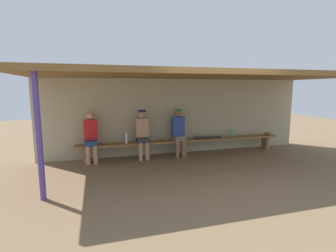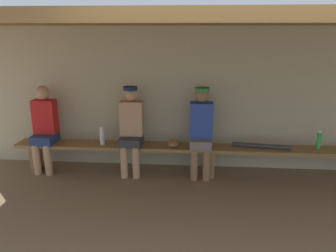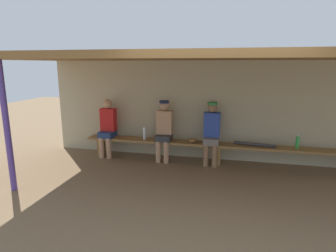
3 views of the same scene
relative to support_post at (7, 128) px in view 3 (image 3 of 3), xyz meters
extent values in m
plane|color=brown|center=(3.36, 0.55, -1.10)|extent=(24.00, 24.00, 0.00)
cube|color=#B7AD8C|center=(3.36, 2.55, 0.00)|extent=(8.00, 0.20, 2.20)
cube|color=brown|center=(3.36, 1.25, 1.16)|extent=(8.00, 2.80, 0.12)
cylinder|color=#4C388C|center=(0.00, 0.00, 0.00)|extent=(0.10, 0.10, 2.20)
cube|color=olive|center=(3.36, 2.10, -0.67)|extent=(6.00, 0.36, 0.05)
cube|color=olive|center=(0.61, 2.10, -0.90)|extent=(0.08, 0.29, 0.41)
cube|color=olive|center=(3.36, 2.10, -0.90)|extent=(0.08, 0.29, 0.41)
cube|color=#333338|center=(2.15, 2.08, -0.57)|extent=(0.32, 0.40, 0.14)
cylinder|color=tan|center=(2.06, 1.92, -0.86)|extent=(0.11, 0.11, 0.48)
cylinder|color=tan|center=(2.24, 1.92, -0.86)|extent=(0.11, 0.11, 0.48)
cube|color=tan|center=(2.15, 2.16, -0.24)|extent=(0.34, 0.20, 0.52)
sphere|color=tan|center=(2.15, 2.16, 0.13)|extent=(0.21, 0.21, 0.21)
cylinder|color=#19234C|center=(2.15, 2.12, 0.22)|extent=(0.21, 0.21, 0.05)
cube|color=navy|center=(0.80, 2.08, -0.57)|extent=(0.32, 0.40, 0.14)
cylinder|color=tan|center=(0.71, 1.92, -0.86)|extent=(0.11, 0.11, 0.48)
cylinder|color=tan|center=(0.89, 1.92, -0.86)|extent=(0.11, 0.11, 0.48)
cube|color=red|center=(0.80, 2.16, -0.24)|extent=(0.34, 0.20, 0.52)
sphere|color=tan|center=(0.80, 2.16, 0.13)|extent=(0.21, 0.21, 0.21)
cube|color=slate|center=(3.19, 2.08, -0.57)|extent=(0.32, 0.40, 0.14)
cylinder|color=#8C6647|center=(3.10, 1.92, -0.86)|extent=(0.11, 0.11, 0.48)
cylinder|color=#8C6647|center=(3.28, 1.92, -0.86)|extent=(0.11, 0.11, 0.48)
cube|color=#2D47A5|center=(3.19, 2.16, -0.24)|extent=(0.34, 0.20, 0.52)
sphere|color=#8C6647|center=(3.19, 2.16, 0.13)|extent=(0.21, 0.21, 0.21)
cylinder|color=#2D8442|center=(3.19, 2.12, 0.22)|extent=(0.21, 0.21, 0.05)
cylinder|color=silver|center=(1.70, 2.07, -0.51)|extent=(0.07, 0.07, 0.25)
cylinder|color=white|center=(1.70, 2.07, -0.37)|extent=(0.05, 0.05, 0.02)
cylinder|color=green|center=(4.91, 2.14, -0.52)|extent=(0.07, 0.07, 0.25)
cylinder|color=white|center=(4.91, 2.14, -0.38)|extent=(0.05, 0.05, 0.02)
ellipsoid|color=olive|center=(2.80, 2.08, -0.60)|extent=(0.26, 0.29, 0.09)
cylinder|color=#333338|center=(4.08, 2.10, -0.61)|extent=(0.84, 0.18, 0.07)
camera|label=1|loc=(0.94, -4.59, 0.82)|focal=26.83mm
camera|label=2|loc=(3.08, -2.67, 1.06)|focal=35.90mm
camera|label=3|loc=(3.63, -3.83, 1.03)|focal=30.35mm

